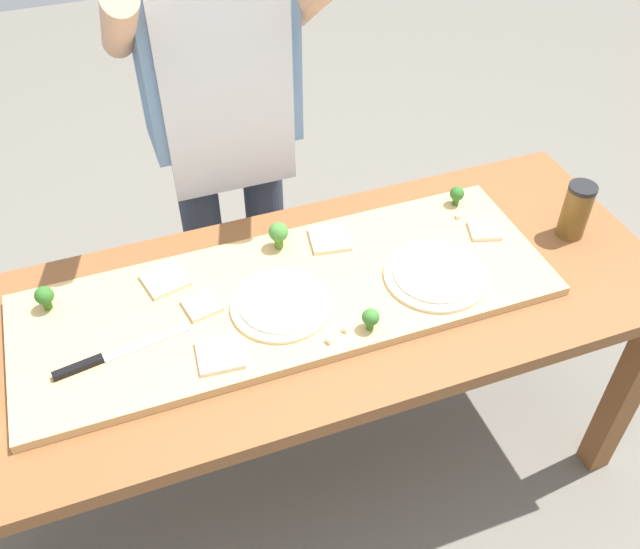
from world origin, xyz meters
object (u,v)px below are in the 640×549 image
prep_table (306,327)px  cheese_crumble_c (332,339)px  pizza_slice_near_right (220,354)px  broccoli_floret_center_right (44,296)px  broccoli_floret_front_mid (278,233)px  pizza_slice_far_right (202,305)px  broccoli_floret_front_right (457,194)px  pizza_slice_center (165,280)px  cook_center (222,105)px  pizza_slice_near_left (330,239)px  sauce_jar (576,210)px  pizza_whole_cheese_artichoke (435,275)px  cheese_crumble_a (346,329)px  pizza_slice_far_left (484,230)px  cheese_crumble_b (458,216)px  pizza_whole_white_garlic (281,304)px  broccoli_floret_back_mid (371,318)px

prep_table → cheese_crumble_c: cheese_crumble_c is taller
pizza_slice_near_right → broccoli_floret_center_right: size_ratio=1.55×
broccoli_floret_center_right → broccoli_floret_front_mid: bearing=2.1°
pizza_slice_far_right → broccoli_floret_front_right: 0.77m
pizza_slice_center → broccoli_floret_front_mid: (0.30, 0.03, 0.04)m
pizza_slice_far_right → cheese_crumble_c: size_ratio=5.07×
cheese_crumble_c → cook_center: cook_center is taller
pizza_slice_near_left → sauce_jar: size_ratio=0.63×
pizza_whole_cheese_artichoke → broccoli_floret_front_mid: broccoli_floret_front_mid is taller
cheese_crumble_a → cheese_crumble_c: bearing=-155.6°
pizza_slice_far_left → pizza_slice_center: bearing=172.9°
prep_table → broccoli_floret_front_mid: (-0.01, 0.18, 0.17)m
prep_table → pizza_slice_near_right: bearing=-153.1°
pizza_slice_near_left → pizza_slice_near_right: (-0.37, -0.28, 0.00)m
pizza_whole_cheese_artichoke → cheese_crumble_b: bearing=48.7°
pizza_slice_near_left → broccoli_floret_front_right: (0.38, 0.03, 0.03)m
prep_table → broccoli_floret_front_mid: bearing=92.7°
prep_table → cook_center: (-0.05, 0.54, 0.35)m
pizza_slice_center → pizza_whole_cheese_artichoke: bearing=-18.8°
pizza_whole_white_garlic → broccoli_floret_front_right: size_ratio=4.30×
broccoli_floret_center_right → broccoli_floret_back_mid: broccoli_floret_center_right is taller
prep_table → pizza_slice_far_right: bearing=171.2°
cheese_crumble_a → pizza_slice_center: bearing=139.5°
pizza_slice_far_left → sauce_jar: size_ratio=0.49×
pizza_whole_white_garlic → pizza_slice_far_left: 0.59m
pizza_slice_near_right → cheese_crumble_b: (0.73, 0.25, 0.00)m
sauce_jar → prep_table: bearing=179.3°
broccoli_floret_front_right → broccoli_floret_front_mid: bearing=-179.6°
broccoli_floret_front_right → cheese_crumble_a: bearing=-144.1°
pizza_whole_cheese_artichoke → pizza_slice_center: bearing=161.2°
prep_table → pizza_slice_near_left: size_ratio=18.24×
broccoli_floret_center_right → prep_table: bearing=-15.3°
pizza_whole_cheese_artichoke → cheese_crumble_b: size_ratio=19.94×
pizza_slice_center → cook_center: 0.52m
pizza_slice_far_left → cook_center: cook_center is taller
pizza_slice_far_right → cheese_crumble_b: (0.73, 0.09, 0.00)m
pizza_slice_near_right → cheese_crumble_c: size_ratio=6.42×
broccoli_floret_back_mid → cheese_crumble_a: size_ratio=4.35×
pizza_slice_center → pizza_slice_near_right: size_ratio=1.00×
pizza_whole_white_garlic → broccoli_floret_center_right: size_ratio=3.77×
broccoli_floret_back_mid → cook_center: size_ratio=0.03×
broccoli_floret_center_right → broccoli_floret_front_mid: broccoli_floret_front_mid is taller
pizza_slice_near_left → pizza_whole_white_garlic: bearing=-136.5°
broccoli_floret_front_right → cook_center: (-0.55, 0.35, 0.20)m
broccoli_floret_front_mid → broccoli_floret_back_mid: size_ratio=1.31×
prep_table → pizza_slice_near_right: 0.30m
prep_table → cheese_crumble_a: 0.20m
prep_table → cheese_crumble_c: 0.21m
pizza_slice_far_right → pizza_slice_near_right: (0.00, -0.16, 0.00)m
pizza_slice_far_right → broccoli_floret_front_mid: bearing=31.2°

